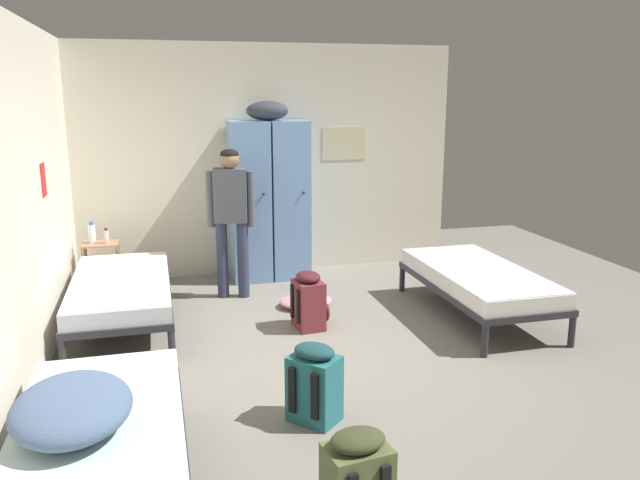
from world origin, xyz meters
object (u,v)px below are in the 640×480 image
object	(u,v)px
bed_right	(478,279)
shelf_unit	(102,263)
bedding_heap	(72,408)
backpack_teal	(315,384)
lotion_bottle	(106,236)
locker_bank	(269,197)
backpack_maroon	(310,301)
bed_left_rear	(121,289)
water_bottle	(92,233)
bed_left_front	(99,443)
clothes_pile_pink	(306,301)
person_traveler	(231,209)

from	to	relation	value
bed_right	shelf_unit	bearing A→B (deg)	154.83
bedding_heap	backpack_teal	size ratio (longest dim) A/B	1.36
shelf_unit	lotion_bottle	distance (m)	0.31
lotion_bottle	backpack_teal	world-z (taller)	lotion_bottle
locker_bank	backpack_maroon	bearing A→B (deg)	-88.02
bed_left_rear	backpack_maroon	distance (m)	1.77
water_bottle	locker_bank	bearing A→B (deg)	3.93
bedding_heap	bed_left_front	bearing A→B (deg)	10.67
bed_left_rear	lotion_bottle	size ratio (longest dim) A/B	11.18
bedding_heap	clothes_pile_pink	distance (m)	3.52
bed_left_rear	clothes_pile_pink	xyz separation A→B (m)	(1.80, 0.14, -0.32)
bedding_heap	water_bottle	world-z (taller)	water_bottle
person_traveler	clothes_pile_pink	size ratio (longest dim) A/B	2.92
person_traveler	backpack_maroon	bearing A→B (deg)	-62.33
backpack_maroon	clothes_pile_pink	world-z (taller)	backpack_maroon
bedding_heap	shelf_unit	bearing A→B (deg)	92.03
person_traveler	lotion_bottle	size ratio (longest dim) A/B	9.40
backpack_teal	clothes_pile_pink	size ratio (longest dim) A/B	1.00
locker_bank	bed_right	bearing A→B (deg)	-47.00
bedding_heap	clothes_pile_pink	bearing A→B (deg)	56.52
locker_bank	lotion_bottle	bearing A→B (deg)	-173.88
bed_right	bedding_heap	world-z (taller)	bedding_heap
bed_left_front	person_traveler	distance (m)	3.62
bed_right	clothes_pile_pink	distance (m)	1.75
locker_bank	bedding_heap	size ratio (longest dim) A/B	2.78
clothes_pile_pink	bed_left_front	bearing A→B (deg)	-122.11
person_traveler	water_bottle	world-z (taller)	person_traveler
water_bottle	bedding_heap	bearing A→B (deg)	-86.82
bed_left_front	backpack_maroon	size ratio (longest dim) A/B	3.45
bed_left_rear	backpack_maroon	bearing A→B (deg)	-14.65
bed_right	clothes_pile_pink	size ratio (longest dim) A/B	3.47
backpack_teal	bed_left_rear	bearing A→B (deg)	122.11
shelf_unit	bed_right	distance (m)	4.01
locker_bank	shelf_unit	bearing A→B (deg)	-175.30
water_bottle	backpack_teal	bearing A→B (deg)	-63.22
water_bottle	lotion_bottle	size ratio (longest dim) A/B	1.38
bed_left_rear	bed_right	distance (m)	3.42
lotion_bottle	shelf_unit	bearing A→B (deg)	150.26
bed_right	bed_left_front	distance (m)	4.02
backpack_teal	lotion_bottle	bearing A→B (deg)	115.06
lotion_bottle	backpack_teal	size ratio (longest dim) A/B	0.31
backpack_teal	clothes_pile_pink	xyz separation A→B (m)	(0.47, 2.26, -0.20)
bedding_heap	clothes_pile_pink	xyz separation A→B (m)	(1.92, 2.90, -0.55)
bed_right	bed_left_front	xyz separation A→B (m)	(-3.38, -2.18, 0.00)
locker_bank	water_bottle	distance (m)	2.00
locker_bank	backpack_teal	bearing A→B (deg)	-95.24
shelf_unit	clothes_pile_pink	xyz separation A→B (m)	(2.05, -1.01, -0.29)
person_traveler	clothes_pile_pink	distance (m)	1.25
water_bottle	lotion_bottle	distance (m)	0.16
locker_bank	bed_left_rear	world-z (taller)	locker_bank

